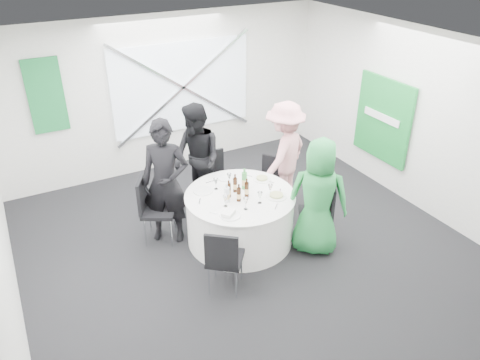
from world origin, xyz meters
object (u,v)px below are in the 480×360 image
person_man_back (197,159)px  chair_front_left (224,257)px  chair_back_right (270,179)px  clear_water_bottle (227,195)px  chair_front_right (322,209)px  banquet_table (240,218)px  person_man_back_left (166,183)px  chair_back (214,174)px  green_water_bottle (244,181)px  person_woman_pink (284,154)px  chair_back_left (152,205)px  person_woman_green (318,198)px

person_man_back → chair_front_left: bearing=-24.0°
chair_back_right → clear_water_bottle: size_ratio=3.06×
chair_front_right → person_man_back: 2.08m
clear_water_bottle → chair_front_right: bearing=-24.4°
banquet_table → person_man_back_left: 1.17m
banquet_table → chair_front_right: (0.98, -0.62, 0.20)m
chair_back → green_water_bottle: size_ratio=2.91×
green_water_bottle → clear_water_bottle: size_ratio=1.13×
chair_back_right → chair_front_left: 2.17m
clear_water_bottle → person_woman_pink: bearing=26.8°
chair_front_left → chair_back: bearing=-74.1°
person_man_back → person_woman_pink: person_man_back is taller
clear_water_bottle → green_water_bottle: bearing=27.5°
chair_front_right → clear_water_bottle: 1.37m
chair_back → person_man_back: person_man_back is taller
chair_back → chair_back_left: (-1.22, -0.50, 0.06)m
banquet_table → person_woman_pink: bearing=29.0°
banquet_table → person_man_back_left: size_ratio=0.85×
person_man_back_left → green_water_bottle: (1.03, -0.41, -0.04)m
banquet_table → chair_front_left: (-0.70, -0.88, 0.17)m
person_man_back → person_woman_pink: size_ratio=1.02×
clear_water_bottle → person_man_back: bearing=86.8°
person_woman_pink → person_man_back: bearing=-48.4°
chair_back → person_woman_green: person_woman_green is taller
chair_front_right → person_man_back: size_ratio=0.56×
banquet_table → person_man_back: (-0.17, 1.09, 0.50)m
banquet_table → green_water_bottle: bearing=43.2°
banquet_table → chair_back_left: size_ratio=1.55×
banquet_table → person_man_back: bearing=99.1°
chair_back_left → green_water_bottle: green_water_bottle is taller
person_woman_green → green_water_bottle: 1.07m
person_man_back_left → person_man_back: 0.89m
chair_front_right → person_man_back: bearing=-113.8°
chair_back → person_woman_pink: bearing=-18.8°
person_woman_green → green_water_bottle: (-0.69, 0.82, 0.04)m
banquet_table → chair_front_left: bearing=-128.4°
banquet_table → chair_back_right: bearing=35.0°
chair_back_left → chair_back_right: 1.97m
person_man_back → green_water_bottle: bearing=9.2°
chair_front_right → chair_back_left: bearing=-88.3°
person_man_back → person_woman_pink: (1.31, -0.46, -0.02)m
chair_front_left → chair_back_right: bearing=-98.1°
chair_back_left → green_water_bottle: 1.36m
person_man_back_left → chair_front_left: bearing=-50.9°
banquet_table → clear_water_bottle: clear_water_bottle is taller
banquet_table → chair_back: (0.12, 1.11, 0.15)m
chair_front_right → green_water_bottle: size_ratio=3.12×
green_water_bottle → person_woman_pink: bearing=26.5°
person_man_back_left → chair_back_left: bearing=-163.4°
chair_back_left → chair_front_right: chair_back_left is taller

